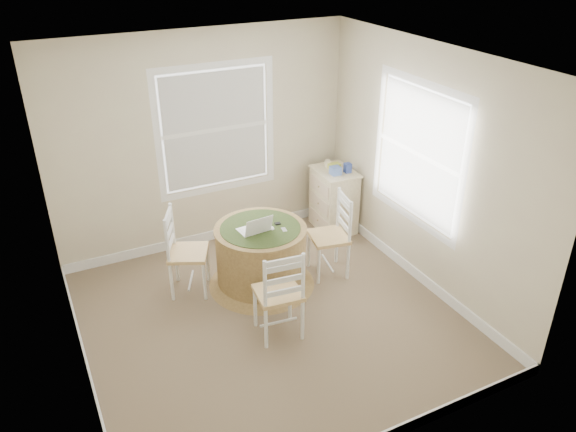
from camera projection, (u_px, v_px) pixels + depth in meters
room at (277, 194)px, 5.32m from camera, size 3.64×3.64×2.64m
round_table at (261, 254)px, 6.11m from camera, size 1.17×1.17×0.71m
chair_left at (188, 253)px, 5.96m from camera, size 0.54×0.55×0.95m
chair_near at (278, 292)px, 5.32m from camera, size 0.46×0.44×0.95m
chair_right at (329, 236)px, 6.27m from camera, size 0.47×0.49×0.95m
laptop at (255, 229)px, 5.88m from camera, size 0.33×0.30×0.22m
mouse at (271, 228)px, 5.94m from camera, size 0.07×0.10×0.03m
phone at (284, 230)px, 5.92m from camera, size 0.06×0.10×0.02m
keys at (278, 224)px, 6.03m from camera, size 0.07×0.06×0.02m
corner_chest at (334, 200)px, 7.24m from camera, size 0.49×0.63×0.82m
tissue_box at (335, 171)px, 6.91m from camera, size 0.12×0.12×0.10m
box_yellow at (334, 166)px, 7.11m from camera, size 0.15×0.11×0.06m
box_blue at (348, 168)px, 6.97m from camera, size 0.08×0.08×0.12m
cup_cream at (327, 163)px, 7.14m from camera, size 0.07×0.07×0.09m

